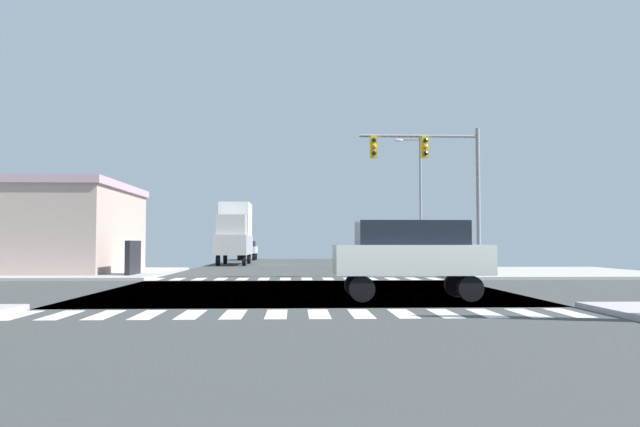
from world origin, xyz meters
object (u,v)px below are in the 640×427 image
traffic_signal_mast (434,168)px  sedan_crossing_1 (247,249)px  street_lamp (417,191)px  suv_leading_1 (411,252)px  box_truck_queued_1 (235,232)px

traffic_signal_mast → sedan_crossing_1: size_ratio=1.67×
street_lamp → sedan_crossing_1: street_lamp is taller
street_lamp → suv_leading_1: (-4.39, -21.33, -3.63)m
traffic_signal_mast → street_lamp: size_ratio=0.85×
street_lamp → suv_leading_1: street_lamp is taller
street_lamp → sedan_crossing_1: (-12.55, 22.83, -3.91)m
box_truck_queued_1 → suv_leading_1: box_truck_queued_1 is taller
traffic_signal_mast → suv_leading_1: (-3.17, -10.95, -3.88)m
box_truck_queued_1 → sedan_crossing_1: bearing=-90.0°
traffic_signal_mast → box_truck_queued_1: (-11.33, 19.69, -2.71)m
street_lamp → traffic_signal_mast: bearing=-96.7°
sedan_crossing_1 → box_truck_queued_1: size_ratio=0.60×
sedan_crossing_1 → suv_leading_1: bearing=100.5°
street_lamp → suv_leading_1: size_ratio=1.84×
street_lamp → sedan_crossing_1: 26.34m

